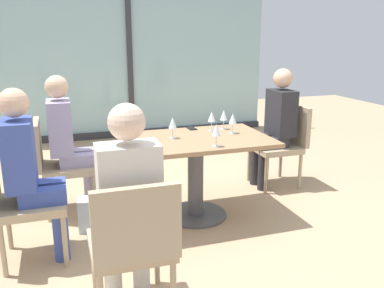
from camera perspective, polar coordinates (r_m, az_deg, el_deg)
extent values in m
plane|color=tan|center=(3.81, 0.48, -9.87)|extent=(12.00, 12.00, 0.00)
cube|color=#91B7BC|center=(6.57, -8.71, 12.70)|extent=(4.48, 0.03, 2.70)
cube|color=#2D2D33|center=(6.54, -8.66, 12.69)|extent=(0.08, 0.06, 2.70)
cube|color=#2D2D33|center=(6.72, -8.22, 1.55)|extent=(4.48, 0.10, 0.10)
cube|color=#997551|center=(3.57, 0.50, 0.56)|extent=(1.28, 0.84, 0.04)
cylinder|color=#4C4C51|center=(3.67, 0.49, -4.95)|extent=(0.14, 0.14, 0.69)
cylinder|color=#4C4C51|center=(3.80, 0.48, -9.70)|extent=(0.56, 0.56, 0.02)
cube|color=tan|center=(3.93, -16.66, -3.13)|extent=(0.46, 0.46, 0.06)
cube|color=tan|center=(3.87, -20.62, -0.05)|extent=(0.05, 0.46, 0.42)
cylinder|color=tan|center=(3.83, -13.29, -6.98)|extent=(0.04, 0.04, 0.39)
cylinder|color=tan|center=(4.20, -13.80, -5.00)|extent=(0.04, 0.04, 0.39)
cylinder|color=tan|center=(3.82, -19.31, -7.49)|extent=(0.04, 0.04, 0.39)
cylinder|color=tan|center=(4.19, -19.27, -5.46)|extent=(0.04, 0.04, 0.39)
cube|color=tan|center=(2.48, -8.54, -13.69)|extent=(0.46, 0.46, 0.06)
cube|color=tan|center=(2.15, -7.62, -11.18)|extent=(0.46, 0.05, 0.42)
cylinder|color=tan|center=(2.79, -4.90, -15.32)|extent=(0.04, 0.04, 0.39)
cylinder|color=tan|center=(2.75, -13.39, -16.30)|extent=(0.04, 0.04, 0.39)
cube|color=tan|center=(4.49, 11.41, -0.53)|extent=(0.46, 0.46, 0.06)
cube|color=tan|center=(4.56, 14.31, 2.64)|extent=(0.05, 0.46, 0.42)
cylinder|color=tan|center=(4.63, 7.90, -2.80)|extent=(0.04, 0.04, 0.39)
cylinder|color=tan|center=(4.30, 10.23, -4.34)|extent=(0.04, 0.04, 0.39)
cylinder|color=tan|center=(4.81, 12.19, -2.30)|extent=(0.04, 0.04, 0.39)
cylinder|color=tan|center=(4.49, 14.74, -3.73)|extent=(0.04, 0.04, 0.39)
cube|color=tan|center=(3.19, -21.25, -7.85)|extent=(0.46, 0.46, 0.06)
cylinder|color=tan|center=(3.09, -17.21, -12.82)|extent=(0.04, 0.04, 0.39)
cylinder|color=tan|center=(3.45, -17.40, -9.79)|extent=(0.04, 0.04, 0.39)
cylinder|color=tan|center=(3.12, -24.75, -13.31)|extent=(0.04, 0.04, 0.39)
cylinder|color=tan|center=(3.48, -24.08, -10.26)|extent=(0.04, 0.04, 0.39)
cylinder|color=#9E93B7|center=(3.92, -13.82, -6.02)|extent=(0.11, 0.11, 0.45)
cube|color=#9E93B7|center=(3.82, -15.51, -2.23)|extent=(0.32, 0.13, 0.11)
cylinder|color=#9E93B7|center=(4.08, -14.03, -5.15)|extent=(0.11, 0.11, 0.45)
cube|color=#9E93B7|center=(3.99, -15.66, -1.49)|extent=(0.32, 0.13, 0.11)
cube|color=#9E93B7|center=(3.83, -17.83, 2.21)|extent=(0.20, 0.34, 0.48)
sphere|color=#D8AD8C|center=(3.77, -18.27, 7.55)|extent=(0.20, 0.20, 0.20)
cylinder|color=silver|center=(2.74, -7.12, -15.33)|extent=(0.11, 0.11, 0.45)
cube|color=silver|center=(2.52, -6.89, -10.91)|extent=(0.13, 0.32, 0.11)
cylinder|color=silver|center=(2.72, -10.98, -15.78)|extent=(0.11, 0.11, 0.45)
cube|color=silver|center=(2.50, -11.01, -11.35)|extent=(0.13, 0.32, 0.11)
cube|color=silver|center=(2.28, -8.69, -5.86)|extent=(0.34, 0.20, 0.48)
sphere|color=beige|center=(2.17, -9.07, 3.04)|extent=(0.20, 0.20, 0.20)
cylinder|color=#28282D|center=(4.54, 8.79, -2.81)|extent=(0.11, 0.11, 0.45)
cube|color=#28282D|center=(4.51, 10.03, 0.71)|extent=(0.32, 0.13, 0.11)
cylinder|color=#28282D|center=(4.39, 9.85, -3.49)|extent=(0.11, 0.11, 0.45)
cube|color=#28282D|center=(4.35, 11.13, 0.15)|extent=(0.32, 0.13, 0.11)
cube|color=#28282D|center=(4.43, 12.23, 4.26)|extent=(0.20, 0.34, 0.48)
sphere|color=#D8AD8C|center=(4.38, 12.50, 8.89)|extent=(0.20, 0.20, 0.20)
cylinder|color=#384C9E|center=(3.18, -17.75, -11.47)|extent=(0.11, 0.11, 0.45)
cube|color=#384C9E|center=(3.07, -19.97, -6.91)|extent=(0.32, 0.13, 0.11)
cylinder|color=#384C9E|center=(3.34, -17.81, -10.12)|extent=(0.11, 0.11, 0.45)
cube|color=#384C9E|center=(3.24, -19.91, -5.75)|extent=(0.32, 0.13, 0.11)
cube|color=#384C9E|center=(3.07, -22.84, -1.35)|extent=(0.20, 0.34, 0.48)
sphere|color=#D8AD8C|center=(3.00, -23.54, 5.27)|extent=(0.20, 0.20, 0.20)
cylinder|color=silver|center=(3.55, -2.68, 0.84)|extent=(0.06, 0.06, 0.00)
cylinder|color=silver|center=(3.54, -2.69, 1.55)|extent=(0.01, 0.01, 0.08)
cone|color=silver|center=(3.52, -2.71, 2.97)|extent=(0.07, 0.07, 0.09)
cylinder|color=silver|center=(3.90, 4.38, 2.09)|extent=(0.06, 0.06, 0.00)
cylinder|color=silver|center=(3.89, 4.39, 2.73)|extent=(0.01, 0.01, 0.08)
cone|color=silver|center=(3.87, 4.41, 4.04)|extent=(0.07, 0.07, 0.09)
cylinder|color=silver|center=(3.82, 2.72, 1.86)|extent=(0.06, 0.06, 0.00)
cylinder|color=silver|center=(3.81, 2.73, 2.51)|extent=(0.01, 0.01, 0.08)
cone|color=silver|center=(3.79, 2.75, 3.84)|extent=(0.07, 0.07, 0.09)
cylinder|color=silver|center=(3.30, 3.35, -0.31)|extent=(0.06, 0.06, 0.00)
cylinder|color=silver|center=(3.29, 3.36, 0.45)|extent=(0.01, 0.01, 0.08)
cone|color=silver|center=(3.26, 3.39, 1.98)|extent=(0.07, 0.07, 0.09)
cylinder|color=silver|center=(3.75, 5.62, 1.53)|extent=(0.06, 0.06, 0.00)
cylinder|color=silver|center=(3.73, 5.64, 2.20)|extent=(0.01, 0.01, 0.08)
cone|color=silver|center=(3.72, 5.68, 3.55)|extent=(0.07, 0.07, 0.09)
cylinder|color=white|center=(3.14, -7.71, -0.38)|extent=(0.08, 0.08, 0.09)
cube|color=black|center=(3.91, -0.09, 2.20)|extent=(0.07, 0.15, 0.01)
cube|color=silver|center=(3.59, -13.04, -9.40)|extent=(0.32, 0.20, 0.28)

